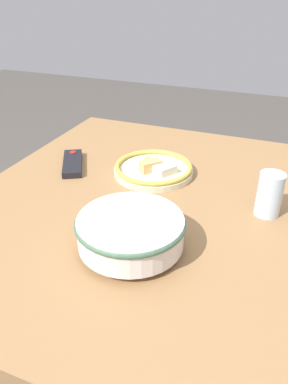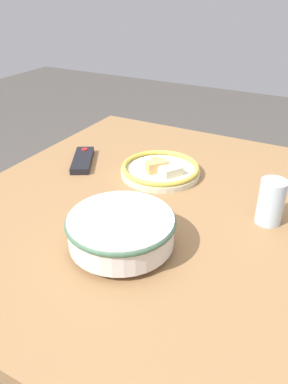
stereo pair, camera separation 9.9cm
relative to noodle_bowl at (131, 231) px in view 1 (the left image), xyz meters
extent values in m
plane|color=#4C4742|center=(0.21, 0.03, -0.77)|extent=(8.00, 8.00, 0.00)
cube|color=olive|center=(0.21, 0.03, -0.07)|extent=(1.13, 0.99, 0.04)
cylinder|color=olive|center=(0.71, 0.46, -0.43)|extent=(0.06, 0.06, 0.68)
cylinder|color=silver|center=(0.00, 0.00, -0.04)|extent=(0.11, 0.11, 0.01)
cylinder|color=silver|center=(0.00, 0.00, 0.00)|extent=(0.24, 0.24, 0.07)
cylinder|color=#B75B23|center=(0.00, 0.00, -0.01)|extent=(0.21, 0.21, 0.06)
torus|color=#42664C|center=(0.00, 0.00, 0.02)|extent=(0.24, 0.24, 0.01)
cylinder|color=beige|center=(0.37, 0.08, -0.04)|extent=(0.25, 0.25, 0.02)
torus|color=gold|center=(0.37, 0.08, -0.02)|extent=(0.24, 0.24, 0.01)
cube|color=silver|center=(0.35, 0.04, -0.02)|extent=(0.08, 0.07, 0.03)
cube|color=tan|center=(0.36, 0.09, -0.02)|extent=(0.06, 0.04, 0.03)
cube|color=tan|center=(0.38, 0.06, -0.02)|extent=(0.05, 0.05, 0.01)
cube|color=tan|center=(0.35, 0.09, -0.01)|extent=(0.07, 0.07, 0.03)
cube|color=black|center=(0.32, 0.35, -0.04)|extent=(0.19, 0.14, 0.02)
cylinder|color=red|center=(0.37, 0.38, -0.03)|extent=(0.02, 0.02, 0.00)
cylinder|color=silver|center=(0.26, -0.27, 0.01)|extent=(0.06, 0.06, 0.12)
camera|label=1|loc=(-0.61, -0.28, 0.49)|focal=35.00mm
camera|label=2|loc=(-0.57, -0.37, 0.49)|focal=35.00mm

